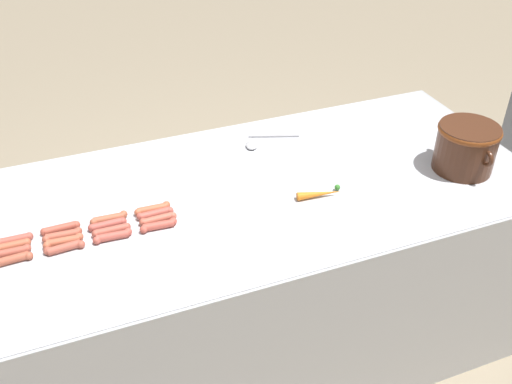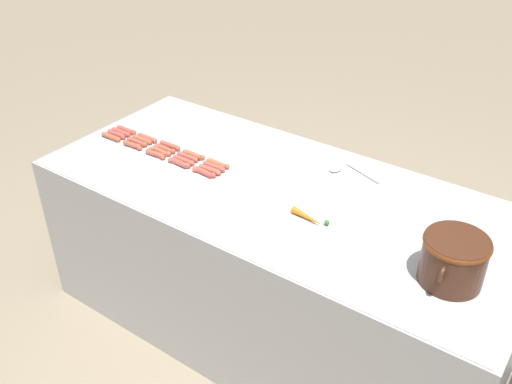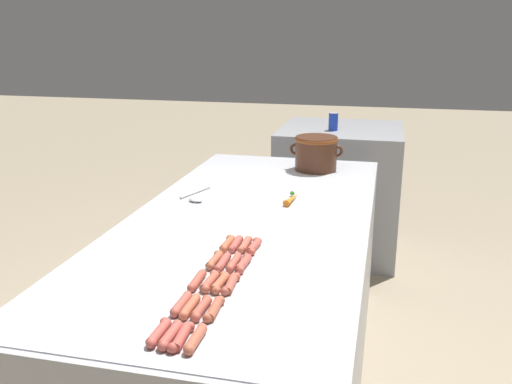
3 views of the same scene
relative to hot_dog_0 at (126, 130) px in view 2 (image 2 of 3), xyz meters
name	(u,v)px [view 2 (image 2 of 3)]	position (x,y,z in m)	size (l,w,h in m)	color
ground_plane	(275,322)	(-0.01, 1.00, -0.89)	(20.00, 20.00, 0.00)	gray
griddle_counter	(277,260)	(-0.01, 1.00, -0.45)	(1.02, 2.30, 0.87)	#ADAFB5
hot_dog_0	(126,130)	(0.00, 0.00, 0.00)	(0.03, 0.13, 0.03)	#BE5045
hot_dog_1	(147,138)	(0.00, 0.16, 0.00)	(0.03, 0.13, 0.03)	#B05245
hot_dog_2	(170,146)	(0.00, 0.32, 0.00)	(0.03, 0.13, 0.03)	#B4503F
hot_dog_3	(193,155)	(0.00, 0.48, 0.00)	(0.03, 0.13, 0.03)	#B15B3F
hot_dog_4	(218,164)	(0.00, 0.64, 0.00)	(0.03, 0.13, 0.03)	#BC5D3D
hot_dog_5	(121,132)	(0.03, 0.00, 0.00)	(0.03, 0.13, 0.03)	#B55146
hot_dog_6	(142,140)	(0.03, 0.15, 0.00)	(0.03, 0.13, 0.03)	#B95C3F
hot_dog_7	(165,149)	(0.04, 0.32, 0.00)	(0.03, 0.13, 0.03)	#B15641
hot_dog_8	(188,157)	(0.03, 0.47, 0.00)	(0.03, 0.13, 0.03)	#B55146
hot_dog_9	(214,167)	(0.03, 0.64, 0.00)	(0.03, 0.13, 0.03)	#B45145
hot_dog_10	(116,134)	(0.07, -0.01, 0.00)	(0.03, 0.13, 0.03)	#BD4F45
hot_dog_11	(137,142)	(0.07, 0.15, 0.00)	(0.03, 0.13, 0.03)	#B15241
hot_dog_12	(160,151)	(0.07, 0.32, 0.00)	(0.04, 0.13, 0.03)	#BB5D41
hot_dog_13	(184,160)	(0.07, 0.48, 0.00)	(0.03, 0.13, 0.03)	#B15444
hot_dog_14	(210,170)	(0.07, 0.64, 0.00)	(0.03, 0.13, 0.03)	#BB5A47
hot_dog_15	(111,137)	(0.10, -0.01, 0.00)	(0.03, 0.13, 0.03)	#B95940
hot_dog_16	(132,145)	(0.10, 0.15, 0.00)	(0.03, 0.13, 0.03)	#B1553E
hot_dog_17	(155,154)	(0.10, 0.32, 0.00)	(0.03, 0.13, 0.03)	#B05341
hot_dog_18	(179,163)	(0.10, 0.48, 0.00)	(0.03, 0.13, 0.03)	#BA5144
hot_dog_19	(204,172)	(0.10, 0.64, 0.00)	(0.04, 0.13, 0.03)	#BE5042
bean_pot	(454,258)	(0.17, 1.86, 0.09)	(0.30, 0.24, 0.19)	#472616
serving_spoon	(345,170)	(-0.31, 1.18, -0.01)	(0.13, 0.26, 0.02)	#B7B7BC
carrot	(309,218)	(0.14, 1.25, 0.00)	(0.06, 0.18, 0.03)	orange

